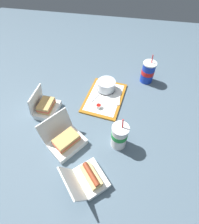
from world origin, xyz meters
The scene contains 11 objects.
ground_plane centered at (0.00, 0.00, 0.00)m, with size 3.20×3.20×0.00m, color #4C6070.
food_tray centered at (0.21, -0.03, 0.01)m, with size 0.40×0.31×0.01m.
cake_container centered at (0.29, -0.03, 0.05)m, with size 0.14×0.14×0.08m.
ketchup_cup centered at (0.10, -0.01, 0.03)m, with size 0.04×0.04×0.02m.
napkin_stack centered at (0.19, -0.10, 0.02)m, with size 0.10×0.10×0.00m, color white.
plastic_fork centered at (0.18, 0.04, 0.02)m, with size 0.11×0.01×0.01m, color white.
clamshell_hotdog_back centered at (-0.39, -0.05, 0.04)m, with size 0.26×0.26×0.16m.
clamshell_sandwich_center centered at (0.01, 0.33, 0.04)m, with size 0.18×0.15×0.18m.
clamshell_sandwich_corner centered at (-0.21, 0.12, 0.04)m, with size 0.27×0.27×0.18m.
soda_cup_back centered at (0.46, -0.33, 0.09)m, with size 0.10×0.10×0.23m.
soda_cup_right centered at (-0.15, -0.18, 0.09)m, with size 0.10×0.10×0.23m.
Camera 1 is at (-0.67, -0.16, 0.94)m, focal length 28.00 mm.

